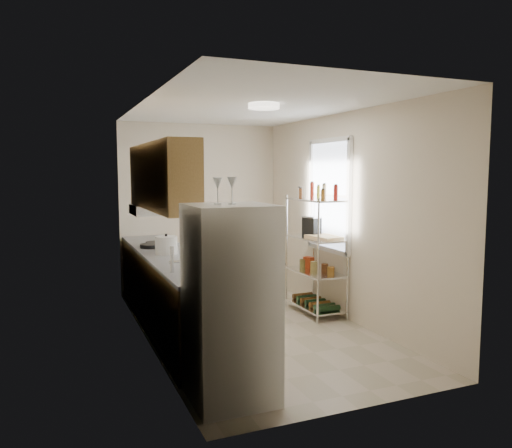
{
  "coord_description": "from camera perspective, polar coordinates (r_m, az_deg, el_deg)",
  "views": [
    {
      "loc": [
        -2.19,
        -5.36,
        1.87
      ],
      "look_at": [
        0.14,
        0.25,
        1.22
      ],
      "focal_mm": 35.0,
      "sensor_mm": 36.0,
      "label": 1
    }
  ],
  "objects": [
    {
      "name": "room",
      "position": [
        5.82,
        -0.29,
        0.45
      ],
      "size": [
        2.52,
        4.42,
        2.62
      ],
      "color": "#BBAC98",
      "rests_on": "ground"
    },
    {
      "name": "counter_run",
      "position": [
        6.1,
        -9.96,
        -7.45
      ],
      "size": [
        0.63,
        3.51,
        0.9
      ],
      "color": "tan",
      "rests_on": "ground"
    },
    {
      "name": "upper_cabinets",
      "position": [
        5.58,
        -10.83,
        5.35
      ],
      "size": [
        0.33,
        2.2,
        0.72
      ],
      "primitive_type": "cube",
      "color": "tan",
      "rests_on": "room"
    },
    {
      "name": "range_hood",
      "position": [
        6.39,
        -11.73,
        1.63
      ],
      "size": [
        0.5,
        0.6,
        0.12
      ],
      "primitive_type": "cube",
      "color": "#B7BABC",
      "rests_on": "room"
    },
    {
      "name": "window",
      "position": [
        6.66,
        8.38,
        3.25
      ],
      "size": [
        0.06,
        1.0,
        1.46
      ],
      "primitive_type": "cube",
      "color": "white",
      "rests_on": "room"
    },
    {
      "name": "bakers_rack",
      "position": [
        6.54,
        6.91,
        -0.67
      ],
      "size": [
        0.45,
        0.9,
        1.73
      ],
      "color": "silver",
      "rests_on": "ground"
    },
    {
      "name": "ceiling_dome",
      "position": [
        5.56,
        0.9,
        13.31
      ],
      "size": [
        0.34,
        0.34,
        0.05
      ],
      "primitive_type": "cylinder",
      "color": "white",
      "rests_on": "room"
    },
    {
      "name": "refrigerator",
      "position": [
        4.09,
        -2.95,
        -9.05
      ],
      "size": [
        0.66,
        0.66,
        1.61
      ],
      "primitive_type": "cube",
      "color": "silver",
      "rests_on": "ground"
    },
    {
      "name": "wine_glass_a",
      "position": [
        3.95,
        -2.75,
        3.83
      ],
      "size": [
        0.08,
        0.08,
        0.22
      ],
      "primitive_type": null,
      "color": "silver",
      "rests_on": "refrigerator"
    },
    {
      "name": "wine_glass_b",
      "position": [
        3.96,
        -4.4,
        3.79
      ],
      "size": [
        0.08,
        0.08,
        0.21
      ],
      "primitive_type": null,
      "color": "silver",
      "rests_on": "refrigerator"
    },
    {
      "name": "rice_cooker",
      "position": [
        5.95,
        -10.22,
        -2.39
      ],
      "size": [
        0.26,
        0.26,
        0.21
      ],
      "primitive_type": "cylinder",
      "color": "white",
      "rests_on": "counter_run"
    },
    {
      "name": "frying_pan_large",
      "position": [
        6.47,
        -11.88,
        -2.46
      ],
      "size": [
        0.37,
        0.37,
        0.05
      ],
      "primitive_type": "cylinder",
      "rotation": [
        0.0,
        0.0,
        0.4
      ],
      "color": "black",
      "rests_on": "counter_run"
    },
    {
      "name": "frying_pan_small",
      "position": [
        6.7,
        -11.55,
        -2.18
      ],
      "size": [
        0.31,
        0.31,
        0.05
      ],
      "primitive_type": "cylinder",
      "rotation": [
        0.0,
        0.0,
        0.66
      ],
      "color": "black",
      "rests_on": "counter_run"
    },
    {
      "name": "cutting_board",
      "position": [
        6.48,
        8.02,
        -1.47
      ],
      "size": [
        0.43,
        0.52,
        0.03
      ],
      "primitive_type": "cube",
      "rotation": [
        0.0,
        0.0,
        0.16
      ],
      "color": "tan",
      "rests_on": "bakers_rack"
    },
    {
      "name": "espresso_machine",
      "position": [
        6.66,
        6.39,
        -0.24
      ],
      "size": [
        0.2,
        0.26,
        0.26
      ],
      "primitive_type": "cube",
      "rotation": [
        0.0,
        0.0,
        0.27
      ],
      "color": "black",
      "rests_on": "bakers_rack"
    },
    {
      "name": "storage_bag",
      "position": [
        6.84,
        6.04,
        -4.37
      ],
      "size": [
        0.12,
        0.15,
        0.15
      ],
      "primitive_type": "cube",
      "rotation": [
        0.0,
        0.0,
        0.26
      ],
      "color": "#A23414",
      "rests_on": "bakers_rack"
    }
  ]
}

